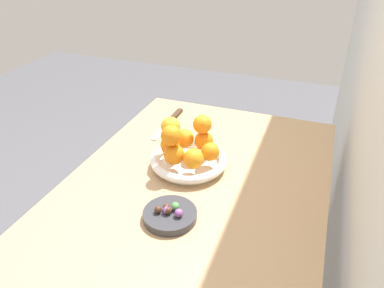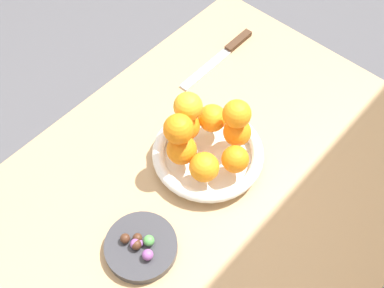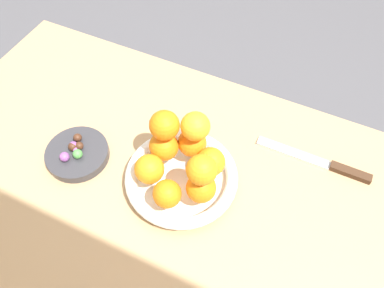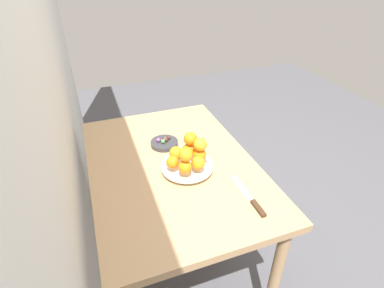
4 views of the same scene
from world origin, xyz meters
name	(u,v)px [view 4 (image 4 of 4)]	position (x,y,z in m)	size (l,w,h in m)	color
ground_plane	(176,260)	(0.00, 0.00, 0.00)	(6.00, 6.00, 0.00)	#4C4C51
wall_back	(38,69)	(0.00, 0.45, 1.25)	(4.00, 0.05, 2.50)	silver
dining_table	(172,177)	(0.00, 0.00, 0.65)	(1.10, 0.76, 0.74)	tan
fruit_bowl	(187,167)	(-0.08, -0.05, 0.76)	(0.24, 0.24, 0.04)	white
candy_dish	(164,143)	(0.16, -0.01, 0.75)	(0.14, 0.14, 0.02)	#333338
orange_0	(198,163)	(-0.13, -0.08, 0.81)	(0.06, 0.06, 0.06)	orange
orange_1	(200,155)	(-0.08, -0.11, 0.81)	(0.06, 0.06, 0.06)	orange
orange_2	(189,150)	(-0.03, -0.08, 0.81)	(0.06, 0.06, 0.06)	orange
orange_3	(176,153)	(-0.03, -0.01, 0.81)	(0.06, 0.06, 0.06)	orange
orange_4	(173,162)	(-0.09, 0.02, 0.81)	(0.06, 0.06, 0.06)	orange
orange_5	(185,167)	(-0.14, -0.02, 0.81)	(0.06, 0.06, 0.06)	orange
orange_6	(186,155)	(-0.14, -0.03, 0.87)	(0.06, 0.06, 0.06)	orange
orange_7	(190,139)	(-0.03, -0.08, 0.87)	(0.06, 0.06, 0.06)	orange
orange_8	(200,144)	(-0.09, -0.11, 0.87)	(0.06, 0.06, 0.06)	orange
candy_ball_0	(165,139)	(0.17, -0.01, 0.77)	(0.02, 0.02, 0.02)	#8C4C99
candy_ball_1	(166,140)	(0.16, -0.02, 0.77)	(0.02, 0.02, 0.02)	#472819
candy_ball_2	(164,139)	(0.17, -0.01, 0.77)	(0.02, 0.02, 0.02)	#472819
candy_ball_3	(169,138)	(0.18, -0.04, 0.77)	(0.02, 0.02, 0.02)	#472819
candy_ball_4	(164,140)	(0.16, -0.01, 0.77)	(0.01, 0.01, 0.01)	#8C4C99
candy_ball_5	(162,142)	(0.15, 0.00, 0.77)	(0.02, 0.02, 0.02)	#4C9947
candy_ball_6	(158,140)	(0.17, 0.02, 0.77)	(0.02, 0.02, 0.02)	#8C4C99
knife	(250,198)	(-0.35, -0.23, 0.75)	(0.26, 0.02, 0.01)	#3F2819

